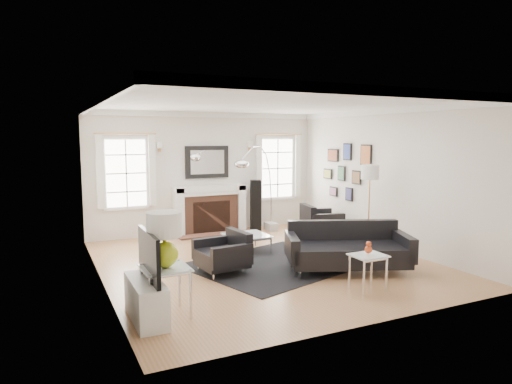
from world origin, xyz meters
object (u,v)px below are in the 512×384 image
gourd_lamp (164,236)px  armchair_left (225,254)px  arc_floor_lamp (257,186)px  fireplace (210,210)px  armchair_right (319,221)px  sofa (347,249)px  coffee_table (247,236)px

gourd_lamp → armchair_left: bearing=46.3°
arc_floor_lamp → fireplace: bearing=134.0°
armchair_right → arc_floor_lamp: 1.64m
sofa → gourd_lamp: (-3.24, -0.65, 0.67)m
fireplace → gourd_lamp: size_ratio=2.46×
armchair_right → arc_floor_lamp: arc_floor_lamp is taller
armchair_right → arc_floor_lamp: bearing=159.8°
coffee_table → gourd_lamp: (-2.22, -2.47, 0.71)m
sofa → armchair_left: sofa is taller
fireplace → arc_floor_lamp: bearing=-46.0°
gourd_lamp → armchair_right: bearing=35.9°
coffee_table → gourd_lamp: size_ratio=1.13×
fireplace → sofa: bearing=-74.8°
gourd_lamp → arc_floor_lamp: 4.72m
armchair_left → armchair_right: 3.46m
fireplace → gourd_lamp: gourd_lamp is taller
sofa → armchair_right: 2.73m
sofa → armchair_right: bearing=66.2°
armchair_right → coffee_table: size_ratio=1.28×
coffee_table → gourd_lamp: bearing=-132.0°
arc_floor_lamp → sofa: bearing=-85.7°
armchair_left → arc_floor_lamp: 2.90m
sofa → arc_floor_lamp: (-0.23, 2.99, 0.79)m
armchair_left → coffee_table: (0.87, 1.06, 0.01)m
fireplace → armchair_right: size_ratio=1.69×
fireplace → coffee_table: 2.02m
fireplace → coffee_table: size_ratio=2.17×
arc_floor_lamp → armchair_right: bearing=-20.2°
sofa → armchair_right: size_ratio=2.19×
sofa → gourd_lamp: size_ratio=3.19×
sofa → armchair_right: (1.10, 2.50, -0.03)m
gourd_lamp → coffee_table: bearing=48.0°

